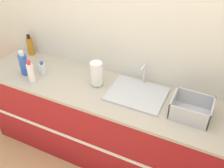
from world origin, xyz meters
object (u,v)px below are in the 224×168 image
bottle_clear (42,69)px  bottle_amber (30,46)px  sink (137,93)px  bottle_blue (24,64)px  bottle_white_spray (31,73)px  paper_towel_roll (97,74)px  dish_rack (191,110)px

bottle_clear → bottle_amber: 0.46m
sink → bottle_blue: bearing=-171.4°
bottle_clear → bottle_white_spray: bearing=-93.7°
bottle_white_spray → bottle_clear: bearing=86.3°
sink → bottle_clear: sink is taller
bottle_blue → bottle_clear: size_ratio=1.82×
sink → bottle_amber: 1.36m
paper_towel_roll → dish_rack: paper_towel_roll is taller
dish_rack → bottle_white_spray: (-1.48, -0.19, 0.05)m
sink → paper_towel_roll: 0.42m
bottle_blue → bottle_amber: bottle_blue is taller
paper_towel_roll → dish_rack: 0.90m
bottle_white_spray → bottle_blue: bearing=152.6°
paper_towel_roll → bottle_blue: bottle_blue is taller
paper_towel_roll → bottle_clear: (-0.57, -0.08, -0.06)m
dish_rack → bottle_white_spray: bearing=-172.9°
dish_rack → bottle_white_spray: bottle_white_spray is taller
paper_towel_roll → bottle_amber: paper_towel_roll is taller
bottle_clear → bottle_white_spray: (-0.01, -0.15, 0.04)m
dish_rack → bottle_clear: dish_rack is taller
bottle_clear → bottle_amber: (-0.37, 0.27, 0.04)m
dish_rack → bottle_amber: bottle_amber is taller
bottle_clear → bottle_amber: bearing=143.8°
paper_towel_roll → bottle_amber: (-0.94, 0.19, -0.02)m
sink → paper_towel_roll: size_ratio=2.11×
bottle_blue → bottle_amber: size_ratio=1.10×
bottle_blue → bottle_clear: bearing=24.8°
bottle_clear → bottle_white_spray: size_ratio=0.60×
dish_rack → bottle_clear: bearing=-178.7°
dish_rack → bottle_amber: (-1.84, 0.24, 0.05)m
bottle_amber → bottle_blue: bearing=-59.1°
sink → bottle_white_spray: size_ratio=2.13×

